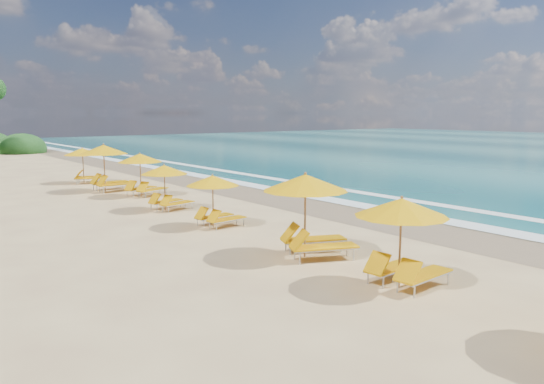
{
  "coord_description": "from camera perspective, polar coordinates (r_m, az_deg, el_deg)",
  "views": [
    {
      "loc": [
        -12.43,
        -15.91,
        4.25
      ],
      "look_at": [
        0.0,
        0.0,
        1.2
      ],
      "focal_mm": 34.54,
      "sensor_mm": 36.0,
      "label": 1
    }
  ],
  "objects": [
    {
      "name": "ground",
      "position": [
        20.64,
        0.0,
        -3.3
      ],
      "size": [
        160.0,
        160.0,
        0.0
      ],
      "primitive_type": "plane",
      "color": "tan",
      "rests_on": "ground"
    },
    {
      "name": "wet_sand",
      "position": [
        23.27,
        7.79,
        -2.0
      ],
      "size": [
        4.0,
        160.0,
        0.01
      ],
      "primitive_type": "cube",
      "color": "#887151",
      "rests_on": "ground"
    },
    {
      "name": "surf_foam",
      "position": [
        25.24,
        12.08,
        -1.23
      ],
      "size": [
        4.0,
        160.0,
        0.01
      ],
      "color": "white",
      "rests_on": "ground"
    },
    {
      "name": "station_2",
      "position": [
        13.23,
        14.26,
        -4.63
      ],
      "size": [
        2.56,
        2.39,
        2.3
      ],
      "rotation": [
        0.0,
        0.0,
        0.06
      ],
      "color": "olive",
      "rests_on": "ground"
    },
    {
      "name": "station_3",
      "position": [
        15.53,
        4.32,
        -1.89
      ],
      "size": [
        3.34,
        3.32,
        2.56
      ],
      "rotation": [
        0.0,
        0.0,
        -0.42
      ],
      "color": "olive",
      "rests_on": "ground"
    },
    {
      "name": "station_4",
      "position": [
        19.76,
        -6.1,
        -0.54
      ],
      "size": [
        2.3,
        2.15,
        2.02
      ],
      "rotation": [
        0.0,
        0.0,
        0.09
      ],
      "color": "olive",
      "rests_on": "ground"
    },
    {
      "name": "station_5",
      "position": [
        23.49,
        -11.32,
        0.86
      ],
      "size": [
        2.51,
        2.41,
        2.07
      ],
      "rotation": [
        0.0,
        0.0,
        0.21
      ],
      "color": "olive",
      "rests_on": "ground"
    },
    {
      "name": "station_6",
      "position": [
        27.69,
        -13.89,
        2.18
      ],
      "size": [
        2.91,
        2.85,
        2.28
      ],
      "rotation": [
        0.0,
        0.0,
        0.33
      ],
      "color": "olive",
      "rests_on": "ground"
    },
    {
      "name": "station_7",
      "position": [
        30.05,
        -17.46,
        2.89
      ],
      "size": [
        2.81,
        2.59,
        2.62
      ],
      "rotation": [
        0.0,
        0.0,
        -0.0
      ],
      "color": "olive",
      "rests_on": "ground"
    },
    {
      "name": "station_8",
      "position": [
        33.97,
        -19.62,
        3.01
      ],
      "size": [
        2.92,
        2.91,
        2.21
      ],
      "rotation": [
        0.0,
        0.0,
        -0.45
      ],
      "color": "olive",
      "rests_on": "ground"
    }
  ]
}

